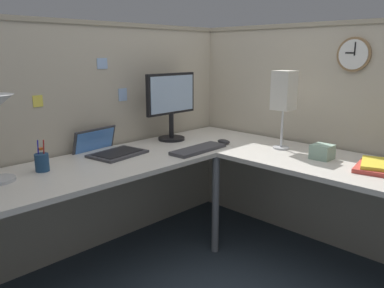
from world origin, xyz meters
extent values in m
plane|color=#2D3842|center=(0.00, 0.00, 0.00)|extent=(6.80, 6.80, 0.00)
cube|color=#B7AD99|center=(-0.36, 0.87, 0.78)|extent=(2.57, 0.10, 1.55)
cube|color=gray|center=(-0.36, 0.87, 1.56)|extent=(2.57, 0.12, 0.03)
cube|color=#B7AD99|center=(0.87, -0.27, 0.78)|extent=(0.10, 2.37, 1.55)
cube|color=gray|center=(0.87, -0.27, 1.56)|extent=(0.12, 2.37, 0.03)
cube|color=beige|center=(-0.38, 0.47, 0.71)|extent=(2.35, 0.66, 0.03)
cube|color=beige|center=(0.47, -0.60, 0.71)|extent=(0.66, 1.49, 0.03)
cylinder|color=slate|center=(0.16, 0.16, 0.35)|extent=(0.05, 0.05, 0.70)
cylinder|color=black|center=(0.19, 0.64, 0.74)|extent=(0.20, 0.20, 0.02)
cylinder|color=black|center=(0.19, 0.64, 0.84)|extent=(0.04, 0.04, 0.20)
cube|color=black|center=(0.19, 0.64, 1.08)|extent=(0.46, 0.04, 0.30)
cube|color=#99B2D1|center=(0.19, 0.62, 1.08)|extent=(0.42, 0.02, 0.26)
cube|color=#38383D|center=(-0.35, 0.56, 0.74)|extent=(0.37, 0.29, 0.02)
cube|color=black|center=(-0.35, 0.56, 0.75)|extent=(0.31, 0.22, 0.00)
cube|color=#38383D|center=(-0.39, 0.78, 0.77)|extent=(0.35, 0.12, 0.22)
cube|color=#4C84D8|center=(-0.39, 0.78, 0.77)|extent=(0.31, 0.10, 0.18)
cube|color=#38383D|center=(0.09, 0.26, 0.74)|extent=(0.44, 0.16, 0.02)
ellipsoid|color=#232326|center=(0.37, 0.27, 0.75)|extent=(0.06, 0.10, 0.03)
cylinder|color=navy|center=(-0.85, 0.57, 0.78)|extent=(0.08, 0.08, 0.10)
cylinder|color=#1E1EB2|center=(-0.86, 0.58, 0.84)|extent=(0.01, 0.02, 0.13)
cylinder|color=#B21E1E|center=(-0.84, 0.56, 0.84)|extent=(0.01, 0.02, 0.13)
cylinder|color=#D8591E|center=(-0.85, 0.58, 0.85)|extent=(0.03, 0.03, 0.01)
cube|color=#BF3F38|center=(0.49, -0.75, 0.74)|extent=(0.31, 0.26, 0.02)
cube|color=yellow|center=(0.50, -0.76, 0.76)|extent=(0.31, 0.26, 0.02)
cylinder|color=#B7BABF|center=(0.54, -0.10, 0.74)|extent=(0.11, 0.11, 0.01)
cylinder|color=#B7BABF|center=(0.54, -0.10, 0.87)|extent=(0.02, 0.02, 0.27)
cube|color=silver|center=(0.54, -0.10, 1.13)|extent=(0.13, 0.13, 0.26)
cube|color=#8CAD99|center=(0.49, -0.42, 0.78)|extent=(0.12, 0.12, 0.09)
cylinder|color=olive|center=(0.82, -0.43, 1.36)|extent=(0.03, 0.22, 0.22)
cylinder|color=white|center=(0.80, -0.43, 1.36)|extent=(0.00, 0.19, 0.19)
cube|color=black|center=(0.80, -0.41, 1.37)|extent=(0.00, 0.06, 0.01)
cube|color=black|center=(0.80, -0.44, 1.40)|extent=(0.00, 0.01, 0.08)
cube|color=#99B7E5|center=(-0.11, 0.82, 1.08)|extent=(0.07, 0.00, 0.09)
cube|color=#99B7E5|center=(-0.27, 0.82, 1.30)|extent=(0.08, 0.00, 0.07)
cube|color=#EAD84C|center=(-0.73, 0.82, 1.09)|extent=(0.06, 0.00, 0.07)
camera|label=1|loc=(-1.73, -1.47, 1.38)|focal=36.04mm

